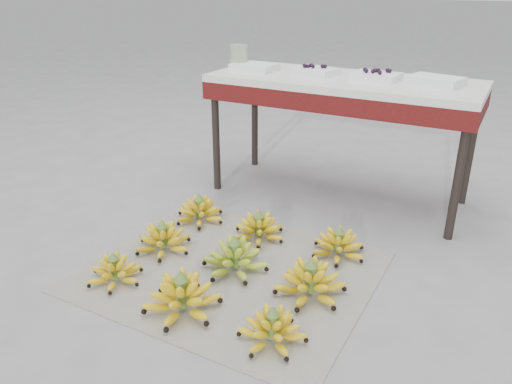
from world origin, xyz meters
The scene contains 17 objects.
ground centered at (0.00, 0.00, 0.00)m, with size 60.00×60.00×0.00m, color slate.
newspaper_mat centered at (-0.07, -0.06, 0.00)m, with size 1.25×1.05×0.01m, color silver.
bunch_front_left centered at (-0.47, -0.37, 0.06)m, with size 0.32×0.32×0.15m.
bunch_front_center centered at (-0.09, -0.40, 0.07)m, with size 0.39×0.39×0.19m.
bunch_front_right centered at (0.31, -0.40, 0.06)m, with size 0.31×0.31×0.15m.
bunch_mid_left centered at (-0.46, -0.05, 0.06)m, with size 0.32×0.32×0.17m.
bunch_mid_center centered at (-0.05, -0.05, 0.07)m, with size 0.33×0.33×0.18m.
bunch_mid_right centered at (0.32, -0.06, 0.07)m, with size 0.36×0.36×0.18m.
bunch_back_left centered at (-0.48, 0.30, 0.06)m, with size 0.27×0.27×0.16m.
bunch_back_center centered at (-0.10, 0.27, 0.06)m, with size 0.29×0.29×0.16m.
bunch_back_right centered at (0.31, 0.30, 0.06)m, with size 0.34×0.34×0.16m.
vendor_table centered at (0.05, 0.99, 0.64)m, with size 1.50×0.60×0.72m.
tray_far_left centered at (-0.49, 0.95, 0.74)m, with size 0.26×0.19×0.04m.
tray_left centered at (-0.12, 1.01, 0.74)m, with size 0.27×0.22×0.06m.
tray_right centered at (0.23, 1.01, 0.74)m, with size 0.26×0.20×0.06m.
tray_far_right centered at (0.54, 1.02, 0.74)m, with size 0.30×0.25×0.04m.
glass_jar centered at (-0.61, 0.98, 0.79)m, with size 0.11×0.11×0.14m, color beige.
Camera 1 is at (0.95, -1.72, 1.24)m, focal length 35.00 mm.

